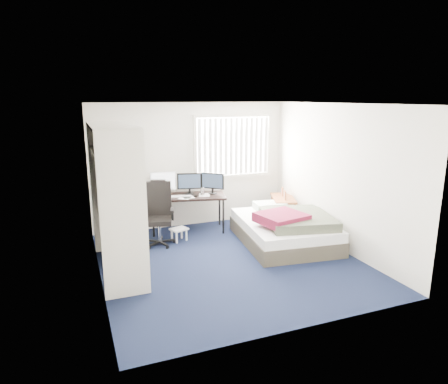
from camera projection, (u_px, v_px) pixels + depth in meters
ground at (230, 261)px, 6.48m from camera, size 4.20×4.20×0.00m
room_shell at (230, 170)px, 6.13m from camera, size 4.20×4.20×4.20m
window_assembly at (233, 146)px, 8.28m from camera, size 1.72×0.09×1.32m
closet at (117, 184)px, 5.82m from camera, size 0.64×1.84×2.22m
desk at (188, 193)px, 7.83m from camera, size 1.58×0.99×1.18m
office_chair at (159, 220)px, 7.19m from camera, size 0.66×0.66×1.15m
footstool at (179, 231)px, 7.36m from camera, size 0.36×0.32×0.24m
nightstand at (283, 200)px, 8.23m from camera, size 0.69×0.95×0.77m
bed at (285, 228)px, 7.24m from camera, size 1.71×2.15×0.66m
pine_box at (127, 272)px, 5.73m from camera, size 0.43×0.36×0.28m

